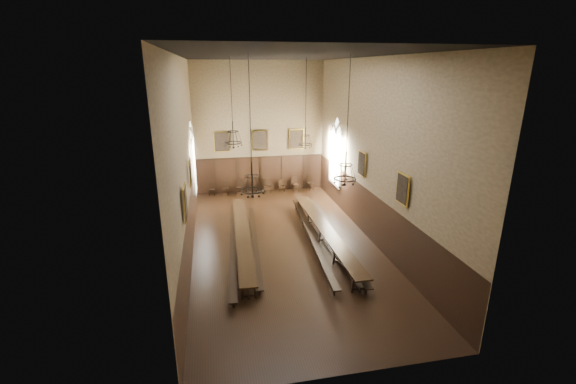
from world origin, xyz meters
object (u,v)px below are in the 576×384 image
object	(u,v)px
bench_right_outer	(334,235)
chair_3	(254,189)
chair_5	(282,188)
chandelier_front_left	(252,182)
bench_right_inner	(311,237)
chair_6	(295,187)
bench_left_inner	(255,243)
table_left	(242,240)
chandelier_back_left	(233,137)
bench_left_outer	(233,244)
chair_1	(225,191)
chair_0	(212,192)
chair_4	(267,188)
chair_2	(240,190)
chandelier_back_right	(305,138)
chandelier_front_right	(345,172)
table_right	(324,234)
chair_7	(310,185)

from	to	relation	value
bench_right_outer	chair_3	bearing A→B (deg)	109.49
chair_3	chair_5	xyz separation A→B (m)	(2.03, -0.10, -0.01)
chandelier_front_left	bench_right_inner	bearing A→B (deg)	41.38
chair_6	bench_left_inner	bearing A→B (deg)	-122.89
table_left	chair_3	distance (m)	8.76
chandelier_back_left	chandelier_front_left	distance (m)	5.37
bench_left_outer	chair_6	xyz separation A→B (m)	(4.97, 8.70, -0.00)
bench_right_inner	chandelier_front_left	distance (m)	5.76
bench_right_inner	chair_1	distance (m)	9.52
chair_0	chair_4	distance (m)	3.90
chair_5	chandelier_front_left	bearing A→B (deg)	-103.93
bench_right_inner	chair_3	world-z (taller)	chair_3
chair_2	chair_3	xyz separation A→B (m)	(0.99, 0.03, -0.03)
chandelier_back_right	chair_0	bearing A→B (deg)	131.18
table_left	chair_0	size ratio (longest dim) A/B	11.12
table_left	chair_3	world-z (taller)	chair_3
chair_2	chandelier_front_left	xyz separation A→B (m)	(-0.26, -11.53, 3.88)
table_left	chair_5	size ratio (longest dim) A/B	11.76
chandelier_back_right	chandelier_front_right	bearing A→B (deg)	-84.57
chandelier_back_right	chandelier_back_left	bearing A→B (deg)	-175.99
chair_2	chair_1	bearing A→B (deg)	-159.37
chair_2	chandelier_back_right	world-z (taller)	chandelier_back_right
table_left	chair_2	world-z (taller)	chair_2
table_right	chandelier_front_left	distance (m)	6.04
chair_2	chandelier_back_right	size ratio (longest dim) A/B	0.22
chair_3	chair_4	size ratio (longest dim) A/B	0.86
table_left	bench_left_outer	distance (m)	0.51
chandelier_front_left	chandelier_front_right	distance (m)	4.02
bench_left_inner	chandelier_front_right	bearing A→B (deg)	-32.48
chair_4	chair_5	world-z (taller)	chair_4
bench_left_outer	bench_right_inner	distance (m)	3.94
table_left	table_right	xyz separation A→B (m)	(4.14, -0.22, 0.01)
bench_right_outer	chandelier_front_left	xyz separation A→B (m)	(-4.37, -2.73, 3.87)
chair_0	chair_3	bearing A→B (deg)	7.36
chandelier_front_left	chair_7	bearing A→B (deg)	64.92
bench_right_outer	chair_2	distance (m)	9.71
chair_4	chair_5	bearing A→B (deg)	1.92
chandelier_back_right	bench_right_outer	bearing A→B (deg)	-73.04
chair_3	chair_7	size ratio (longest dim) A/B	0.85
chair_2	chair_7	distance (m)	5.14
bench_right_inner	chair_1	xyz separation A→B (m)	(-3.95, 8.67, -0.01)
bench_left_outer	bench_right_inner	bearing A→B (deg)	0.99
chair_0	chair_6	size ratio (longest dim) A/B	0.92
chair_0	chair_5	distance (m)	4.97
chair_1	chandelier_front_right	distance (m)	12.69
bench_left_inner	chandelier_back_right	distance (m)	6.27
table_left	chandelier_front_left	size ratio (longest dim) A/B	1.91
bench_right_outer	chair_1	bearing A→B (deg)	120.30
table_right	chair_4	world-z (taller)	chair_4
chair_0	chandelier_front_right	distance (m)	13.08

